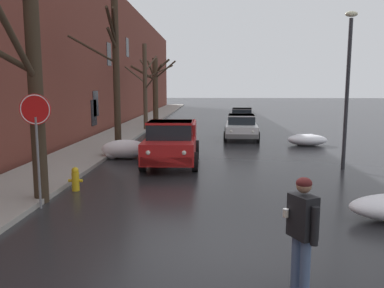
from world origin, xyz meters
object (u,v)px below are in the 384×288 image
Objects in this scene: bare_tree_mid_block at (146,85)px; pickup_truck_red_approaching_near_lane at (172,142)px; sedan_white_parked_kerbside_close at (241,126)px; fire_hydrant at (75,179)px; street_lamp_post at (348,83)px; bare_tree_far_down_block at (155,87)px; bare_tree_second_along_sidewalk at (115,70)px; stop_sign_at_corner at (36,120)px; pedestrian_with_coffee at (302,226)px; sedan_grey_parked_kerbside_mid at (242,117)px; bare_tree_at_the_corner at (33,84)px.

pickup_truck_red_approaching_near_lane is (2.93, -11.67, -2.28)m from bare_tree_mid_block.
bare_tree_mid_block is 1.38× the size of sedan_white_parked_kerbside_close.
fire_hydrant is 0.12× the size of street_lamp_post.
bare_tree_far_down_block reaches higher than pickup_truck_red_approaching_near_lane.
bare_tree_mid_block is 1.11× the size of bare_tree_far_down_block.
bare_tree_second_along_sidewalk is 5.33m from pickup_truck_red_approaching_near_lane.
street_lamp_post is (9.21, 5.16, 0.96)m from stop_sign_at_corner.
pedestrian_with_coffee is 9.90m from street_lamp_post.
sedan_white_parked_kerbside_close is 6.77m from sedan_grey_parked_kerbside_mid.
bare_tree_at_the_corner reaches higher than sedan_grey_parked_kerbside_mid.
bare_tree_mid_block is 17.62m from stop_sign_at_corner.
pedestrian_with_coffee is at bearing -92.46° from sedan_grey_parked_kerbside_mid.
pedestrian_with_coffee is at bearing -91.52° from sedan_white_parked_kerbside_close.
pedestrian_with_coffee is 7.72m from fire_hydrant.
bare_tree_second_along_sidewalk is 1.70× the size of sedan_grey_parked_kerbside_mid.
bare_tree_second_along_sidewalk is at bearing 132.15° from pickup_truck_red_approaching_near_lane.
sedan_white_parked_kerbside_close is (6.31, 4.34, -3.08)m from bare_tree_second_along_sidewalk.
street_lamp_post reaches higher than sedan_grey_parked_kerbside_mid.
street_lamp_post is at bearing 21.03° from fire_hydrant.
pedestrian_with_coffee reaches higher than sedan_grey_parked_kerbside_mid.
pedestrian_with_coffee is 0.31× the size of street_lamp_post.
bare_tree_at_the_corner is at bearing -118.59° from pickup_truck_red_approaching_near_lane.
bare_tree_at_the_corner is 2.22× the size of stop_sign_at_corner.
sedan_white_parked_kerbside_close is at bearing -94.87° from sedan_grey_parked_kerbside_mid.
pickup_truck_red_approaching_near_lane is at bearing 173.25° from street_lamp_post.
bare_tree_mid_block reaches higher than sedan_grey_parked_kerbside_mid.
bare_tree_mid_block is 1.41× the size of sedan_grey_parked_kerbside_mid.
bare_tree_at_the_corner is 10.55m from street_lamp_post.
stop_sign_at_corner is 10.60m from street_lamp_post.
pickup_truck_red_approaching_near_lane is 1.23× the size of sedan_grey_parked_kerbside_mid.
pedestrian_with_coffee is 6.90m from stop_sign_at_corner.
bare_tree_second_along_sidewalk is 1.26× the size of street_lamp_post.
stop_sign_at_corner is (-6.08, -13.55, 1.48)m from sedan_white_parked_kerbside_close.
bare_tree_at_the_corner reaches higher than sedan_white_parked_kerbside_close.
bare_tree_at_the_corner is 22.14m from bare_tree_far_down_block.
bare_tree_second_along_sidewalk is 1.66× the size of sedan_white_parked_kerbside_close.
bare_tree_second_along_sidewalk is at bearing 91.40° from stop_sign_at_corner.
bare_tree_second_along_sidewalk is at bearing -145.47° from sedan_white_parked_kerbside_close.
bare_tree_far_down_block reaches higher than stop_sign_at_corner.
pickup_truck_red_approaching_near_lane reaches higher than fire_hydrant.
bare_tree_far_down_block is at bearing 90.00° from bare_tree_at_the_corner.
bare_tree_far_down_block is at bearing 90.03° from bare_tree_second_along_sidewalk.
pedestrian_with_coffee is at bearing -34.13° from stop_sign_at_corner.
bare_tree_at_the_corner is 1.20× the size of bare_tree_far_down_block.
street_lamp_post is at bearing 68.20° from pedestrian_with_coffee.
bare_tree_at_the_corner is 1.01m from stop_sign_at_corner.
bare_tree_at_the_corner is at bearing -112.60° from fire_hydrant.
pickup_truck_red_approaching_near_lane is 7.31× the size of fire_hydrant.
pickup_truck_red_approaching_near_lane is (2.98, -16.67, -2.15)m from bare_tree_far_down_block.
bare_tree_at_the_corner reaches higher than pickup_truck_red_approaching_near_lane.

